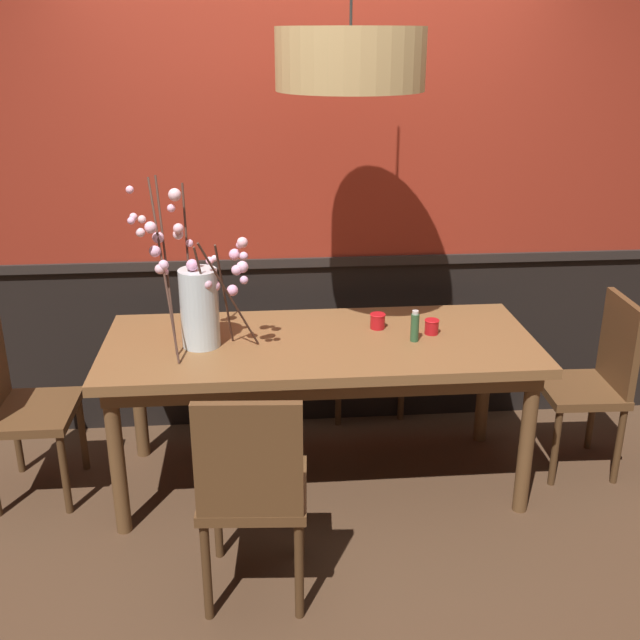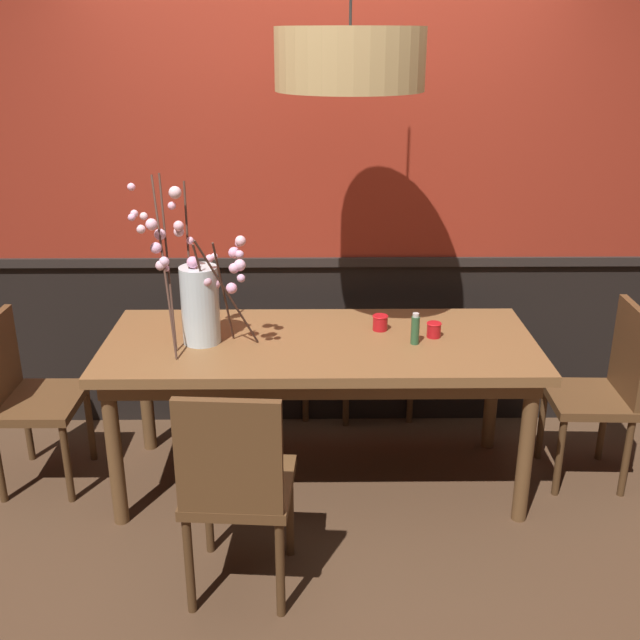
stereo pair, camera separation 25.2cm
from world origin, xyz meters
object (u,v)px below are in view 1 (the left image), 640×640
at_px(chair_far_side_left, 261,326).
at_px(chair_near_side_left, 252,486).
at_px(chair_head_west_end, 17,402).
at_px(condiment_bottle, 415,327).
at_px(pendant_lamp, 350,59).
at_px(vase_with_blossoms, 199,303).
at_px(chair_far_side_right, 362,327).
at_px(dining_table, 320,356).
at_px(chair_head_east_end, 595,377).
at_px(candle_holder_nearer_center, 432,326).
at_px(candle_holder_nearer_edge, 378,321).

xyz_separation_m(chair_far_side_left, chair_near_side_left, (-0.06, -1.68, -0.00)).
distance_m(chair_head_west_end, condiment_bottle, 1.93).
distance_m(chair_far_side_left, chair_near_side_left, 1.68).
distance_m(chair_far_side_left, pendant_lamp, 1.80).
distance_m(chair_near_side_left, vase_with_blossoms, 0.96).
bearing_deg(chair_far_side_right, dining_table, -111.04).
distance_m(chair_far_side_left, chair_head_east_end, 1.87).
bearing_deg(candle_holder_nearer_center, vase_with_blossoms, -177.01).
relative_size(chair_far_side_right, pendant_lamp, 0.88).
bearing_deg(vase_with_blossoms, pendant_lamp, -0.82).
bearing_deg(dining_table, chair_head_west_end, 178.98).
height_order(vase_with_blossoms, candle_holder_nearer_center, vase_with_blossoms).
distance_m(chair_near_side_left, chair_head_east_end, 1.94).
xyz_separation_m(chair_head_east_end, candle_holder_nearer_edge, (-1.11, 0.10, 0.30)).
distance_m(chair_head_west_end, vase_with_blossoms, 1.02).
xyz_separation_m(chair_head_east_end, pendant_lamp, (-1.29, -0.06, 1.53)).
distance_m(candle_holder_nearer_edge, condiment_bottle, 0.23).
height_order(condiment_bottle, pendant_lamp, pendant_lamp).
relative_size(vase_with_blossoms, candle_holder_nearer_edge, 9.96).
xyz_separation_m(chair_near_side_left, chair_far_side_right, (0.66, 1.67, -0.02)).
relative_size(chair_far_side_right, candle_holder_nearer_edge, 11.27).
xyz_separation_m(candle_holder_nearer_center, candle_holder_nearer_edge, (-0.25, 0.09, 0.00)).
height_order(vase_with_blossoms, condiment_bottle, vase_with_blossoms).
xyz_separation_m(chair_head_west_end, chair_head_east_end, (2.86, -0.00, 0.02)).
height_order(candle_holder_nearer_edge, condiment_bottle, condiment_bottle).
distance_m(dining_table, chair_head_west_end, 1.47).
height_order(dining_table, chair_far_side_left, chair_far_side_left).
distance_m(dining_table, chair_near_side_left, 0.91).
bearing_deg(chair_far_side_left, candle_holder_nearer_center, -44.83).
height_order(chair_near_side_left, candle_holder_nearer_center, chair_near_side_left).
relative_size(chair_head_west_end, candle_holder_nearer_edge, 11.25).
xyz_separation_m(chair_far_side_left, condiment_bottle, (0.72, -0.90, 0.32)).
distance_m(candle_holder_nearer_center, pendant_lamp, 1.30).
bearing_deg(chair_head_east_end, dining_table, -178.99).
bearing_deg(pendant_lamp, dining_table, 164.12).
xyz_separation_m(chair_head_east_end, vase_with_blossoms, (-1.97, -0.05, 0.48)).
height_order(chair_near_side_left, vase_with_blossoms, vase_with_blossoms).
xyz_separation_m(chair_near_side_left, pendant_lamp, (0.46, 0.80, 1.52)).
xyz_separation_m(chair_near_side_left, condiment_bottle, (0.78, 0.78, 0.32)).
bearing_deg(candle_holder_nearer_center, dining_table, -176.60).
relative_size(candle_holder_nearer_edge, pendant_lamp, 0.08).
bearing_deg(chair_head_west_end, dining_table, -1.02).
bearing_deg(candle_holder_nearer_edge, chair_head_east_end, -5.26).
height_order(chair_far_side_left, chair_head_west_end, chair_far_side_left).
distance_m(chair_near_side_left, condiment_bottle, 1.15).
bearing_deg(dining_table, chair_far_side_right, 68.96).
bearing_deg(chair_head_east_end, chair_far_side_right, 143.12).
bearing_deg(chair_near_side_left, dining_table, 68.20).
bearing_deg(condiment_bottle, chair_far_side_left, 128.66).
height_order(chair_near_side_left, chair_head_west_end, chair_near_side_left).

